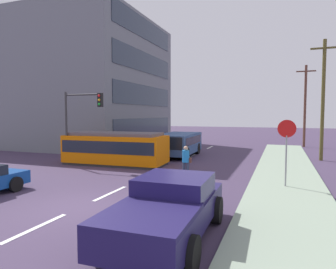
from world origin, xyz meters
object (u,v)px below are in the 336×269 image
pedestrian_crossing (186,160)px  pickup_truck_parked (169,208)px  traffic_light_mast (81,114)px  streetcar_tram (116,148)px  utility_pole_far (305,104)px  parked_sedan_mid (120,147)px  stop_sign (287,139)px  city_bus (178,143)px  utility_pole_mid (323,98)px

pedestrian_crossing → pickup_truck_parked: 7.25m
traffic_light_mast → pickup_truck_parked: bearing=-42.8°
streetcar_tram → utility_pole_far: (12.21, 15.87, 3.15)m
pickup_truck_parked → parked_sedan_mid: (-9.25, 13.61, -0.18)m
pedestrian_crossing → stop_sign: bearing=-5.5°
pedestrian_crossing → traffic_light_mast: size_ratio=0.36×
city_bus → stop_sign: stop_sign is taller
city_bus → stop_sign: 11.21m
streetcar_tram → stop_sign: stop_sign is taller
pedestrian_crossing → traffic_light_mast: traffic_light_mast is taller
parked_sedan_mid → stop_sign: bearing=-29.9°
utility_pole_mid → utility_pole_far: (-0.51, 9.28, -0.16)m
utility_pole_far → city_bus: bearing=-131.6°
city_bus → traffic_light_mast: bearing=-124.1°
traffic_light_mast → utility_pole_far: utility_pole_far is taller
pedestrian_crossing → stop_sign: 4.85m
streetcar_tram → parked_sedan_mid: size_ratio=1.55×
city_bus → traffic_light_mast: size_ratio=1.17×
traffic_light_mast → utility_pole_mid: utility_pole_mid is taller
streetcar_tram → utility_pole_mid: 14.71m
pedestrian_crossing → utility_pole_mid: 12.14m
stop_sign → utility_pole_far: utility_pole_far is taller
traffic_light_mast → utility_pole_mid: size_ratio=0.55×
pedestrian_crossing → utility_pole_far: utility_pole_far is taller
pedestrian_crossing → utility_pole_mid: utility_pole_mid is taller
parked_sedan_mid → traffic_light_mast: traffic_light_mast is taller
parked_sedan_mid → streetcar_tram: bearing=-64.1°
pickup_truck_parked → traffic_light_mast: bearing=137.2°
pedestrian_crossing → pickup_truck_parked: pedestrian_crossing is taller
streetcar_tram → city_bus: 5.64m
pedestrian_crossing → parked_sedan_mid: pedestrian_crossing is taller
parked_sedan_mid → traffic_light_mast: size_ratio=0.92×
city_bus → pedestrian_crossing: (3.02, -7.62, -0.07)m
streetcar_tram → pickup_truck_parked: 12.12m
pickup_truck_parked → stop_sign: 7.35m
traffic_light_mast → utility_pole_far: (13.91, 17.17, 0.95)m
stop_sign → pedestrian_crossing: bearing=174.5°
pedestrian_crossing → pickup_truck_parked: (1.73, -7.04, -0.15)m
streetcar_tram → utility_pole_mid: (12.73, 6.59, 3.31)m
parked_sedan_mid → utility_pole_mid: utility_pole_mid is taller
utility_pole_mid → pedestrian_crossing: bearing=-127.8°
streetcar_tram → stop_sign: 10.77m
stop_sign → traffic_light_mast: size_ratio=0.62×
pickup_truck_parked → stop_sign: (2.94, 6.59, 1.40)m
pedestrian_crossing → parked_sedan_mid: size_ratio=0.39×
pedestrian_crossing → stop_sign: size_ratio=0.58×
traffic_light_mast → utility_pole_mid: 16.48m
utility_pole_far → traffic_light_mast: bearing=-129.0°
streetcar_tram → city_bus: (2.58, 5.01, -0.07)m
stop_sign → utility_pole_far: 19.14m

